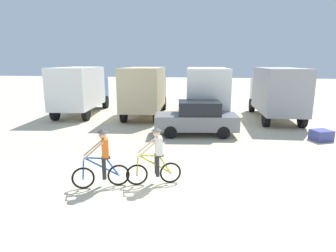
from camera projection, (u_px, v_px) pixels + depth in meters
name	position (u px, v px, depth m)	size (l,w,h in m)	color
ground_plane	(158.00, 189.00, 8.63)	(120.00, 120.00, 0.00)	beige
box_truck_avon_van	(81.00, 88.00, 20.39)	(3.18, 6.99, 3.35)	white
box_truck_tan_camper	(145.00, 89.00, 19.76)	(2.92, 6.92, 3.35)	#CCB78E
box_truck_white_box	(206.00, 91.00, 18.59)	(2.91, 6.92, 3.35)	white
box_truck_grey_hauler	(276.00, 91.00, 18.53)	(2.70, 6.86, 3.35)	#9E9EA3
sedan_parked	(197.00, 118.00, 14.80)	(4.40, 2.33, 1.76)	slate
cyclist_orange_shirt	(102.00, 161.00, 8.59)	(1.62, 0.78, 1.82)	black
cyclist_cowboy_hat	(156.00, 158.00, 8.80)	(1.66, 0.71, 1.82)	black
supply_crate	(321.00, 135.00, 13.85)	(0.76, 0.86, 0.52)	#4C5199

